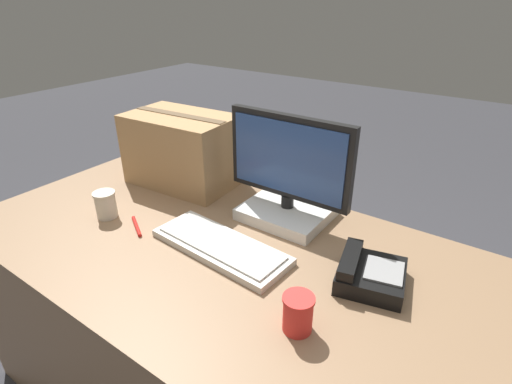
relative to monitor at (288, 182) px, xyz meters
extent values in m
cube|color=#8C6B4C|center=(-0.05, -0.27, -0.52)|extent=(1.80, 0.90, 0.76)
cube|color=white|center=(0.00, 0.00, -0.12)|extent=(0.29, 0.25, 0.04)
cylinder|color=black|center=(0.00, 0.00, -0.08)|extent=(0.04, 0.04, 0.04)
cube|color=black|center=(0.00, 0.00, 0.09)|extent=(0.45, 0.03, 0.29)
cube|color=#2D4C8C|center=(0.00, -0.02, 0.09)|extent=(0.41, 0.01, 0.25)
cube|color=beige|center=(-0.06, -0.29, -0.13)|extent=(0.47, 0.20, 0.02)
cube|color=#B7B2A8|center=(-0.06, -0.29, -0.11)|extent=(0.43, 0.16, 0.01)
cube|color=black|center=(0.38, -0.18, -0.11)|extent=(0.21, 0.22, 0.05)
cube|color=black|center=(0.32, -0.19, -0.08)|extent=(0.08, 0.18, 0.03)
cube|color=gray|center=(0.41, -0.17, -0.09)|extent=(0.12, 0.13, 0.01)
cylinder|color=beige|center=(-0.52, -0.36, -0.10)|extent=(0.07, 0.07, 0.09)
cylinder|color=beige|center=(-0.52, -0.36, -0.05)|extent=(0.08, 0.08, 0.01)
cylinder|color=red|center=(0.29, -0.44, -0.10)|extent=(0.07, 0.07, 0.09)
cylinder|color=red|center=(0.29, -0.44, -0.05)|extent=(0.08, 0.08, 0.01)
cube|color=tan|center=(-0.50, 0.01, 0.00)|extent=(0.45, 0.30, 0.29)
cube|color=brown|center=(-0.50, 0.01, 0.15)|extent=(0.42, 0.07, 0.00)
cylinder|color=red|center=(-0.38, -0.36, -0.13)|extent=(0.12, 0.07, 0.01)
camera|label=1|loc=(0.62, -1.07, 0.58)|focal=28.00mm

